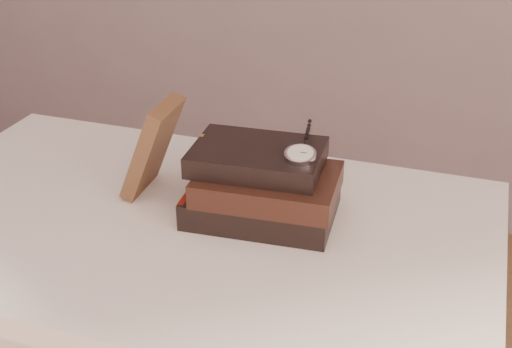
% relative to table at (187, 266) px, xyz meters
% --- Properties ---
extents(table, '(1.00, 0.60, 0.75)m').
position_rel_table_xyz_m(table, '(0.00, 0.00, 0.00)').
color(table, white).
rests_on(table, ground).
extents(book_stack, '(0.25, 0.18, 0.12)m').
position_rel_table_xyz_m(book_stack, '(0.12, 0.05, 0.15)').
color(book_stack, black).
rests_on(book_stack, table).
extents(journal, '(0.09, 0.11, 0.17)m').
position_rel_table_xyz_m(journal, '(-0.09, 0.07, 0.18)').
color(journal, '#44291A').
rests_on(journal, table).
extents(pocket_watch, '(0.05, 0.15, 0.02)m').
position_rel_table_xyz_m(pocket_watch, '(0.18, 0.05, 0.22)').
color(pocket_watch, silver).
rests_on(pocket_watch, book_stack).
extents(eyeglasses, '(0.11, 0.12, 0.05)m').
position_rel_table_xyz_m(eyeglasses, '(0.03, 0.13, 0.16)').
color(eyeglasses, silver).
rests_on(eyeglasses, book_stack).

